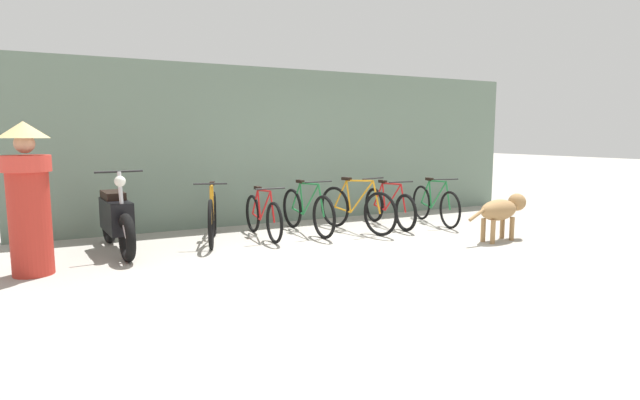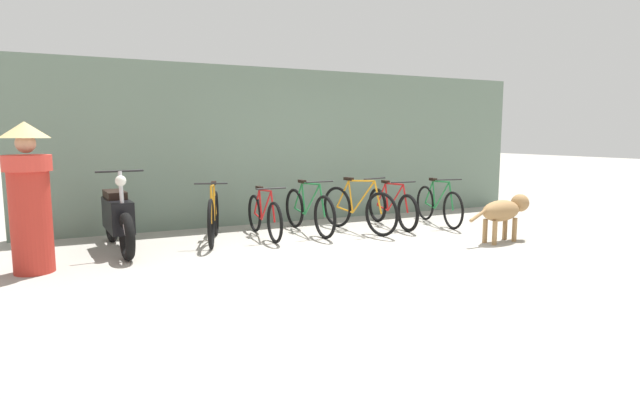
% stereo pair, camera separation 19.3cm
% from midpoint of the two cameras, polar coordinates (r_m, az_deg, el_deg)
% --- Properties ---
extents(ground_plane, '(60.00, 60.00, 0.00)m').
position_cam_midpoint_polar(ground_plane, '(6.62, 7.80, -6.24)').
color(ground_plane, '#9E998E').
extents(shop_wall_back, '(9.42, 0.20, 2.72)m').
position_cam_midpoint_polar(shop_wall_back, '(9.18, -3.04, 6.17)').
color(shop_wall_back, slate).
rests_on(shop_wall_back, ground).
extents(bicycle_0, '(0.59, 1.62, 0.90)m').
position_cam_midpoint_polar(bicycle_0, '(7.48, -12.92, -1.92)').
color(bicycle_0, black).
rests_on(bicycle_0, ground).
extents(bicycle_1, '(0.46, 1.56, 0.80)m').
position_cam_midpoint_polar(bicycle_1, '(7.68, -7.27, -1.86)').
color(bicycle_1, black).
rests_on(bicycle_1, ground).
extents(bicycle_2, '(0.46, 1.73, 0.87)m').
position_cam_midpoint_polar(bicycle_2, '(7.98, -2.18, -1.27)').
color(bicycle_2, black).
rests_on(bicycle_2, ground).
extents(bicycle_3, '(0.56, 1.69, 0.90)m').
position_cam_midpoint_polar(bicycle_3, '(8.13, 3.48, -1.02)').
color(bicycle_3, black).
rests_on(bicycle_3, ground).
extents(bicycle_4, '(0.46, 1.63, 0.81)m').
position_cam_midpoint_polar(bicycle_4, '(8.63, 7.26, -0.83)').
color(bicycle_4, black).
rests_on(bicycle_4, ground).
extents(bicycle_5, '(0.46, 1.60, 0.83)m').
position_cam_midpoint_polar(bicycle_5, '(9.01, 12.40, -0.51)').
color(bicycle_5, black).
rests_on(bicycle_5, ground).
extents(motorcycle, '(0.58, 1.89, 1.12)m').
position_cam_midpoint_polar(motorcycle, '(7.22, -22.96, -2.04)').
color(motorcycle, black).
rests_on(motorcycle, ground).
extents(stray_dog, '(1.25, 0.40, 0.68)m').
position_cam_midpoint_polar(stray_dog, '(7.83, 19.46, -1.05)').
color(stray_dog, '#997247').
rests_on(stray_dog, ground).
extents(person_in_robes, '(0.67, 0.67, 1.71)m').
position_cam_midpoint_polar(person_in_robes, '(6.42, -31.13, 0.49)').
color(person_in_robes, '#B72D23').
rests_on(person_in_robes, ground).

